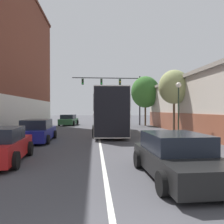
% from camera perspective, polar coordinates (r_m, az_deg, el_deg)
% --- Properties ---
extents(lane_center_line, '(0.14, 44.05, 0.01)m').
position_cam_1_polar(lane_center_line, '(17.88, -3.47, -6.26)').
color(lane_center_line, silver).
rests_on(lane_center_line, ground_plane).
extents(bus, '(3.15, 10.55, 3.78)m').
position_cam_1_polar(bus, '(19.66, -0.50, 0.52)').
color(bus, silver).
rests_on(bus, ground_plane).
extents(hatchback_foreground, '(2.27, 4.35, 1.38)m').
position_cam_1_polar(hatchback_foreground, '(7.33, 16.65, -11.13)').
color(hatchback_foreground, black).
rests_on(hatchback_foreground, ground_plane).
extents(parked_car_left_near, '(2.51, 4.59, 1.46)m').
position_cam_1_polar(parked_car_left_near, '(30.73, -11.26, -2.09)').
color(parked_car_left_near, '#285633').
rests_on(parked_car_left_near, ground_plane).
extents(parked_car_left_mid, '(2.14, 4.71, 1.48)m').
position_cam_1_polar(parked_car_left_mid, '(15.62, -18.84, -4.74)').
color(parked_car_left_mid, navy).
rests_on(parked_car_left_mid, ground_plane).
extents(traffic_signal_gantry, '(9.32, 0.36, 6.77)m').
position_cam_1_polar(traffic_signal_gantry, '(30.07, 1.48, 6.21)').
color(traffic_signal_gantry, black).
rests_on(traffic_signal_gantry, ground_plane).
extents(street_lamp, '(0.39, 0.39, 4.16)m').
position_cam_1_polar(street_lamp, '(16.76, 16.99, 2.83)').
color(street_lamp, '#233323').
rests_on(street_lamp, ground_plane).
extents(street_tree_near, '(2.82, 2.54, 5.77)m').
position_cam_1_polar(street_tree_near, '(20.81, 15.90, 6.29)').
color(street_tree_near, brown).
rests_on(street_tree_near, ground_plane).
extents(street_tree_far, '(3.83, 3.44, 6.62)m').
position_cam_1_polar(street_tree_far, '(29.71, 8.71, 5.18)').
color(street_tree_far, '#4C3823').
rests_on(street_tree_far, ground_plane).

